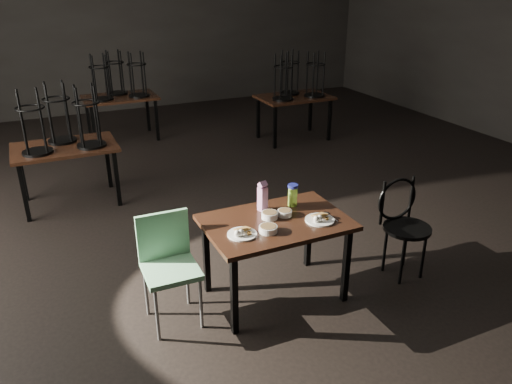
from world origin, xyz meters
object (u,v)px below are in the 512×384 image
main_table (276,229)px  water_bottle (293,195)px  juice_carton (263,197)px  school_chair (168,259)px  bentwood_chair (403,220)px

main_table → water_bottle: bearing=37.3°
juice_carton → school_chair: bearing=-172.0°
water_bottle → bentwood_chair: size_ratio=0.22×
main_table → juice_carton: 0.30m
main_table → bentwood_chair: bearing=-6.0°
water_bottle → juice_carton: bearing=175.8°
water_bottle → school_chair: (-1.18, -0.11, -0.30)m
main_table → water_bottle: water_bottle is taller
juice_carton → school_chair: juice_carton is taller
school_chair → main_table: bearing=-4.8°
main_table → juice_carton: bearing=94.7°
school_chair → bentwood_chair: bearing=-4.8°
juice_carton → bentwood_chair: bearing=-15.6°
juice_carton → school_chair: (-0.90, -0.13, -0.33)m
main_table → school_chair: school_chair is taller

